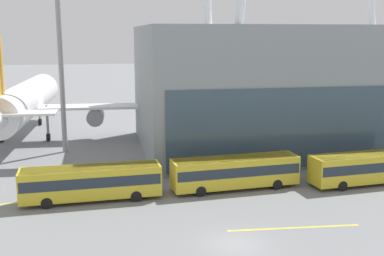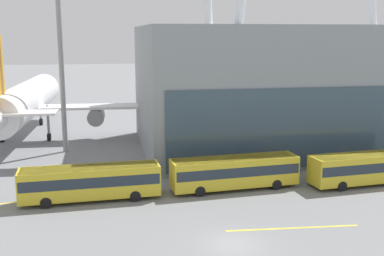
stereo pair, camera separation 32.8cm
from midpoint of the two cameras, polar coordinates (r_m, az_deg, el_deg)
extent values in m
plane|color=slate|center=(36.06, 4.88, -13.51)|extent=(440.00, 440.00, 0.00)
cylinder|color=white|center=(73.14, -19.27, 3.14)|extent=(6.64, 32.13, 4.95)
sphere|color=white|center=(88.74, -17.31, 4.55)|extent=(4.85, 4.85, 4.85)
cube|color=white|center=(71.37, -19.52, 2.23)|extent=(35.67, 5.91, 0.35)
cylinder|color=gray|center=(70.28, -11.48, 1.33)|extent=(2.55, 3.43, 2.38)
cylinder|color=gray|center=(83.95, -17.76, 2.24)|extent=(0.36, 0.36, 4.62)
cylinder|color=black|center=(84.31, -17.67, 0.69)|extent=(0.51, 1.12, 1.10)
cylinder|color=gray|center=(72.39, -21.92, 0.63)|extent=(0.36, 0.36, 4.62)
cylinder|color=black|center=(72.81, -21.79, -1.16)|extent=(0.51, 1.12, 1.10)
cylinder|color=gray|center=(71.10, -16.89, 0.78)|extent=(0.36, 0.36, 4.62)
cylinder|color=black|center=(71.53, -16.78, -1.04)|extent=(0.51, 1.12, 1.10)
cylinder|color=silver|center=(91.51, 19.80, 4.59)|extent=(9.88, 30.39, 5.75)
sphere|color=silver|center=(103.50, 14.62, 5.56)|extent=(5.63, 5.63, 5.63)
cube|color=silver|center=(90.22, 20.48, 3.82)|extent=(33.41, 8.07, 0.35)
cylinder|color=gray|center=(84.82, 15.53, 2.64)|extent=(3.08, 4.07, 2.58)
cylinder|color=gray|center=(99.77, 16.10, 3.64)|extent=(0.36, 0.36, 4.56)
cylinder|color=black|center=(100.08, 16.03, 2.35)|extent=(0.60, 1.15, 1.10)
cylinder|color=gray|center=(88.13, 18.52, 2.57)|extent=(0.36, 0.36, 4.56)
cylinder|color=black|center=(88.48, 18.43, 1.11)|extent=(0.60, 1.15, 1.10)
cube|color=gold|center=(45.02, -12.05, -6.26)|extent=(12.70, 3.31, 2.77)
cube|color=#232D38|center=(44.94, -12.07, -5.92)|extent=(12.45, 3.33, 0.97)
cube|color=silver|center=(44.65, -12.12, -4.64)|extent=(12.32, 3.21, 0.12)
cylinder|color=black|center=(46.85, -7.23, -7.02)|extent=(1.01, 0.34, 1.00)
cylinder|color=black|center=(44.42, -6.85, -8.03)|extent=(1.01, 0.34, 1.00)
cylinder|color=black|center=(46.73, -16.86, -7.47)|extent=(1.01, 0.34, 1.00)
cylinder|color=black|center=(44.30, -17.04, -8.51)|extent=(1.01, 0.34, 1.00)
cube|color=gold|center=(47.41, 4.96, -5.16)|extent=(12.77, 3.74, 2.77)
cube|color=#232D38|center=(47.34, 4.96, -4.84)|extent=(12.52, 3.75, 0.97)
cube|color=silver|center=(47.06, 4.98, -3.61)|extent=(12.39, 3.63, 0.12)
cylinder|color=black|center=(50.35, 8.61, -5.77)|extent=(1.02, 0.38, 1.00)
cylinder|color=black|center=(48.12, 9.86, -6.61)|extent=(1.02, 0.38, 1.00)
cylinder|color=black|center=(47.79, -0.03, -6.56)|extent=(1.02, 0.38, 1.00)
cylinder|color=black|center=(45.44, 0.84, -7.51)|extent=(1.02, 0.38, 1.00)
cube|color=gold|center=(51.97, 20.14, -4.36)|extent=(12.78, 3.80, 2.77)
cube|color=#232D38|center=(51.90, 20.16, -4.07)|extent=(12.53, 3.81, 0.97)
cube|color=silver|center=(51.64, 20.24, -2.95)|extent=(12.40, 3.69, 0.12)
cylinder|color=black|center=(51.21, 15.64, -5.78)|extent=(1.02, 0.38, 1.00)
cylinder|color=black|center=(49.14, 17.20, -6.58)|extent=(1.02, 0.38, 1.00)
cylinder|color=gray|center=(62.79, -15.54, 9.56)|extent=(0.65, 0.65, 27.51)
cube|color=yellow|center=(46.89, -22.02, -8.40)|extent=(9.88, 1.74, 0.01)
cube|color=yellow|center=(39.41, 11.75, -11.51)|extent=(10.63, 1.09, 0.01)
camera|label=1|loc=(0.16, -90.16, -0.03)|focal=45.00mm
camera|label=2|loc=(0.16, 89.84, 0.03)|focal=45.00mm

